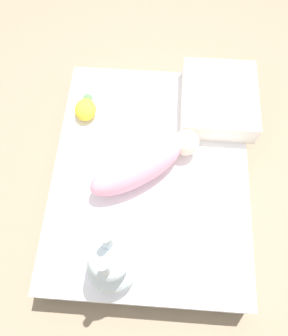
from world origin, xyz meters
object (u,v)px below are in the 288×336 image
pillow (219,100)px  turtle_plush (86,109)px  swaddled_baby (143,164)px  bunny_plush (112,264)px

pillow → turtle_plush: size_ratio=2.62×
swaddled_baby → bunny_plush: (-0.43, 0.08, 0.06)m
turtle_plush → bunny_plush: bearing=-163.4°
bunny_plush → turtle_plush: bunny_plush is taller
bunny_plush → pillow: bearing=-27.4°
swaddled_baby → bunny_plush: size_ratio=1.21×
swaddled_baby → pillow: (0.38, -0.34, -0.03)m
swaddled_baby → pillow: bearing=14.7°
swaddled_baby → pillow: 0.51m
pillow → bunny_plush: bearing=152.6°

